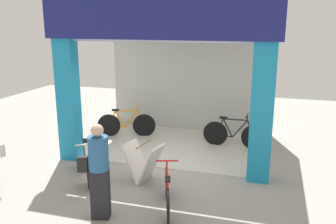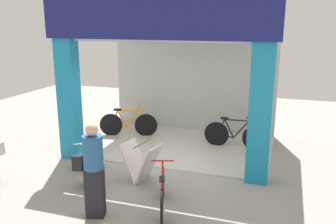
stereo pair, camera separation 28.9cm
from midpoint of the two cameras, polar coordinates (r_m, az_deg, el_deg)
name	(u,v)px [view 1 (the left image)]	position (r m, az deg, el deg)	size (l,w,h in m)	color
ground_plane	(158,168)	(8.50, -2.55, -8.85)	(17.96, 17.96, 0.00)	#9E9991
shop_facade	(176,73)	(9.38, 0.40, 6.16)	(5.18, 3.55, 3.82)	beige
bicycle_inside_0	(234,134)	(9.82, 9.60, -3.47)	(1.70, 0.47, 0.94)	black
bicycle_inside_1	(126,124)	(10.69, -7.39, -1.91)	(1.65, 0.59, 0.94)	black
bicycle_parked_0	(167,192)	(6.63, -1.39, -12.59)	(0.55, 1.47, 0.84)	black
bicycle_parked_1	(87,163)	(8.07, -13.77, -7.81)	(0.91, 1.39, 0.89)	black
sandwich_board_sign	(144,163)	(7.71, -4.95, -7.99)	(0.84, 0.69, 0.85)	silver
pedestrian_1	(99,170)	(6.30, -12.24, -9.03)	(0.57, 0.42, 1.69)	black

